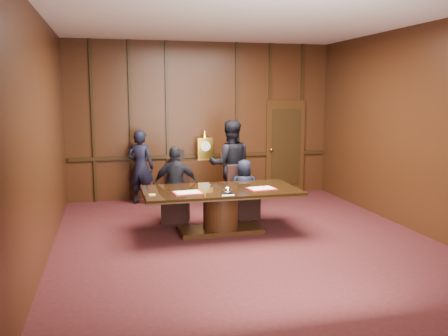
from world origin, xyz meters
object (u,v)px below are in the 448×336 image
at_px(signatory_left, 176,185).
at_px(signatory_right, 244,189).
at_px(witness_right, 230,164).
at_px(sideboard, 205,177).
at_px(witness_left, 141,167).
at_px(conference_table, 221,203).

relative_size(signatory_left, signatory_right, 1.25).
relative_size(signatory_left, witness_right, 0.77).
relative_size(sideboard, signatory_left, 1.13).
relative_size(sideboard, signatory_right, 1.41).
height_order(sideboard, witness_left, witness_left).
xyz_separation_m(sideboard, signatory_left, (-0.93, -1.92, 0.22)).
height_order(witness_left, witness_right, witness_right).
xyz_separation_m(sideboard, witness_right, (0.32, -1.04, 0.43)).
relative_size(sideboard, conference_table, 0.61).
bearing_deg(conference_table, witness_right, 70.21).
distance_m(sideboard, signatory_left, 2.14).
height_order(signatory_left, witness_right, witness_right).
bearing_deg(witness_left, sideboard, -147.19).
height_order(signatory_left, witness_left, witness_left).
height_order(signatory_right, witness_left, witness_left).
xyz_separation_m(witness_left, witness_right, (1.77, -0.84, 0.11)).
distance_m(conference_table, signatory_left, 1.05).
height_order(conference_table, signatory_right, signatory_right).
bearing_deg(sideboard, signatory_right, -79.02).
distance_m(witness_left, witness_right, 1.96).
xyz_separation_m(sideboard, signatory_right, (0.37, -1.92, 0.08)).
distance_m(sideboard, conference_table, 2.73).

